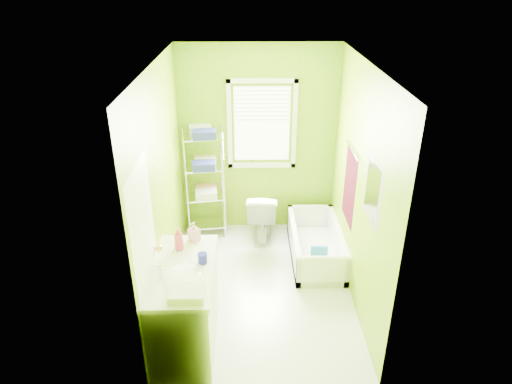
{
  "coord_description": "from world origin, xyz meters",
  "views": [
    {
      "loc": [
        -0.12,
        -4.37,
        3.43
      ],
      "look_at": [
        -0.05,
        0.25,
        1.14
      ],
      "focal_mm": 32.0,
      "sensor_mm": 36.0,
      "label": 1
    }
  ],
  "objects_px": {
    "bathtub": "(316,248)",
    "vanity": "(185,303)",
    "wire_shelf_unit": "(206,171)",
    "toilet": "(262,214)"
  },
  "relations": [
    {
      "from": "toilet",
      "to": "vanity",
      "type": "xyz_separation_m",
      "value": [
        -0.81,
        -1.96,
        0.11
      ]
    },
    {
      "from": "vanity",
      "to": "wire_shelf_unit",
      "type": "relative_size",
      "value": 0.75
    },
    {
      "from": "toilet",
      "to": "wire_shelf_unit",
      "type": "height_order",
      "value": "wire_shelf_unit"
    },
    {
      "from": "bathtub",
      "to": "vanity",
      "type": "height_order",
      "value": "vanity"
    },
    {
      "from": "toilet",
      "to": "wire_shelf_unit",
      "type": "bearing_deg",
      "value": -6.95
    },
    {
      "from": "toilet",
      "to": "vanity",
      "type": "relative_size",
      "value": 0.61
    },
    {
      "from": "vanity",
      "to": "wire_shelf_unit",
      "type": "height_order",
      "value": "wire_shelf_unit"
    },
    {
      "from": "vanity",
      "to": "wire_shelf_unit",
      "type": "bearing_deg",
      "value": 88.59
    },
    {
      "from": "bathtub",
      "to": "vanity",
      "type": "xyz_separation_m",
      "value": [
        -1.5,
        -1.44,
        0.33
      ]
    },
    {
      "from": "bathtub",
      "to": "toilet",
      "type": "height_order",
      "value": "toilet"
    }
  ]
}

